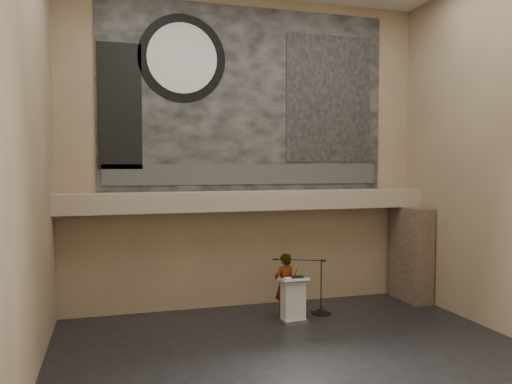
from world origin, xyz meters
name	(u,v)px	position (x,y,z in m)	size (l,w,h in m)	color
floor	(300,357)	(0.00, 0.00, 0.00)	(10.00, 10.00, 0.00)	black
wall_back	(248,153)	(0.00, 4.00, 4.25)	(10.00, 0.02, 8.50)	#846C53
wall_front	(422,136)	(0.00, -4.00, 4.25)	(10.00, 0.02, 8.50)	#846C53
wall_left	(28,144)	(-5.00, 0.00, 4.25)	(0.02, 8.00, 8.50)	#846C53
wall_right	(507,150)	(5.00, 0.00, 4.25)	(0.02, 8.00, 8.50)	#846C53
soffit	(252,201)	(0.00, 3.60, 2.95)	(10.00, 0.80, 0.50)	gray
sprinkler_left	(193,213)	(-1.60, 3.55, 2.67)	(0.04, 0.04, 0.06)	#B2893D
sprinkler_right	(318,209)	(1.90, 3.55, 2.67)	(0.04, 0.04, 0.06)	#B2893D
banner	(248,99)	(0.00, 3.97, 5.70)	(8.00, 0.05, 5.00)	black
banner_text_strip	(249,174)	(0.00, 3.93, 3.65)	(7.76, 0.02, 0.55)	#2F2F2F
banner_clock_rim	(182,58)	(-1.80, 3.93, 6.70)	(2.30, 2.30, 0.02)	black
banner_clock_face	(182,58)	(-1.80, 3.91, 6.70)	(1.84, 1.84, 0.02)	silver
banner_building_print	(329,99)	(2.40, 3.93, 5.80)	(2.60, 0.02, 3.60)	black
banner_brick_print	(120,106)	(-3.40, 3.93, 5.40)	(1.10, 0.02, 3.20)	black
stone_pier	(411,254)	(4.65, 3.15, 1.35)	(0.60, 1.40, 2.70)	#413428
lectern	(293,300)	(0.67, 2.20, 0.55)	(0.71, 0.53, 1.13)	silver
binder	(297,277)	(0.78, 2.19, 1.12)	(0.30, 0.24, 0.04)	black
papers	(290,278)	(0.58, 2.17, 1.10)	(0.20, 0.28, 0.01)	white
speaker_person	(285,286)	(0.58, 2.58, 0.83)	(0.60, 0.40, 1.65)	silver
mic_stand	(319,305)	(1.57, 2.65, 0.22)	(1.42, 0.81, 1.45)	black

